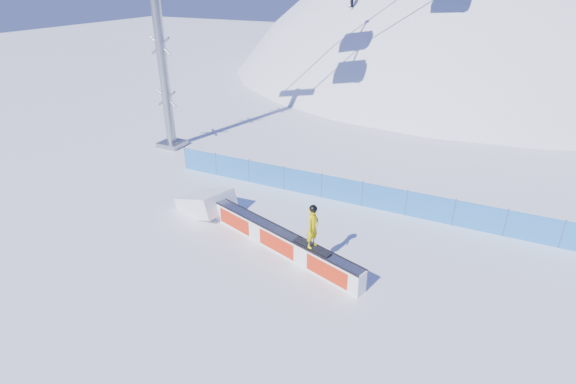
% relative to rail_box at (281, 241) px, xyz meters
% --- Properties ---
extents(ground, '(160.00, 160.00, 0.00)m').
position_rel_rail_box_xyz_m(ground, '(2.64, 0.49, -0.45)').
color(ground, white).
rests_on(ground, ground).
extents(snow_hill, '(64.00, 64.00, 64.00)m').
position_rel_rail_box_xyz_m(snow_hill, '(2.64, 42.49, -18.45)').
color(snow_hill, white).
rests_on(snow_hill, ground).
extents(safety_fence, '(22.05, 0.05, 1.30)m').
position_rel_rail_box_xyz_m(safety_fence, '(2.64, 4.99, 0.15)').
color(safety_fence, blue).
rests_on(safety_fence, ground).
extents(rail_box, '(7.40, 2.88, 0.91)m').
position_rel_rail_box_xyz_m(rail_box, '(0.00, 0.00, 0.00)').
color(rail_box, white).
rests_on(rail_box, ground).
extents(snow_ramp, '(3.03, 2.40, 1.65)m').
position_rel_rail_box_xyz_m(snow_ramp, '(-4.52, 1.48, -0.45)').
color(snow_ramp, white).
rests_on(snow_ramp, ground).
extents(snowboarder, '(1.62, 0.78, 1.68)m').
position_rel_rail_box_xyz_m(snowboarder, '(1.51, -0.49, 1.29)').
color(snowboarder, black).
rests_on(snowboarder, rail_box).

